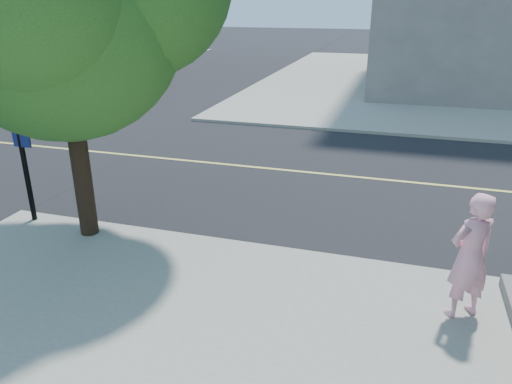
% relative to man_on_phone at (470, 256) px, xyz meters
% --- Properties ---
extents(ground, '(140.00, 140.00, 0.00)m').
position_rel_man_on_phone_xyz_m(ground, '(-7.73, 1.25, -1.06)').
color(ground, black).
rests_on(ground, ground).
extents(road_ew, '(140.00, 9.00, 0.01)m').
position_rel_man_on_phone_xyz_m(road_ew, '(-7.73, 5.75, -1.05)').
color(road_ew, black).
rests_on(road_ew, ground).
extents(man_on_phone, '(0.82, 0.76, 1.88)m').
position_rel_man_on_phone_xyz_m(man_on_phone, '(0.00, 0.00, 0.00)').
color(man_on_phone, pink).
rests_on(man_on_phone, sidewalk_se).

